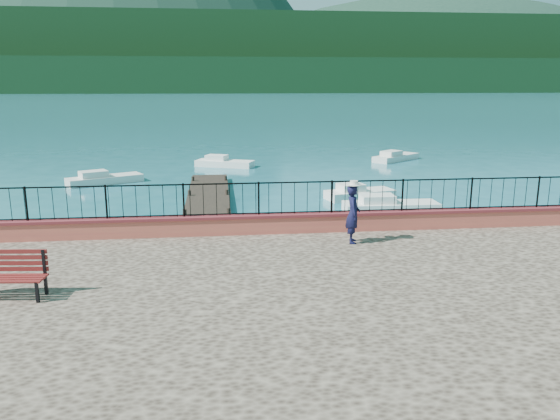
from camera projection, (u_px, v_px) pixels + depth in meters
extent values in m
plane|color=#19596B|center=(283.00, 322.00, 13.12)|extent=(2000.00, 2000.00, 0.00)
cube|color=#C25A46|center=(269.00, 224.00, 16.36)|extent=(28.00, 0.46, 0.58)
cube|color=black|center=(269.00, 199.00, 16.19)|extent=(27.00, 0.05, 0.95)
cube|color=#2D231C|center=(208.00, 207.00, 24.48)|extent=(2.00, 16.00, 0.30)
cube|color=black|center=(219.00, 76.00, 301.27)|extent=(900.00, 60.00, 18.00)
cube|color=black|center=(218.00, 56.00, 356.33)|extent=(900.00, 120.00, 44.00)
ellipsoid|color=#142D23|center=(427.00, 88.00, 578.89)|extent=(448.00, 384.00, 180.00)
cube|color=black|center=(3.00, 289.00, 11.39)|extent=(1.83, 0.71, 0.45)
cube|color=maroon|center=(6.00, 262.00, 11.54)|extent=(1.78, 0.25, 0.55)
imported|color=black|center=(353.00, 214.00, 15.26)|extent=(0.49, 0.66, 1.65)
cylinder|color=silver|center=(354.00, 183.00, 15.06)|extent=(0.44, 0.44, 0.12)
cube|color=silver|center=(80.00, 232.00, 19.45)|extent=(4.27, 1.66, 0.80)
cube|color=silver|center=(391.00, 203.00, 24.20)|extent=(4.21, 1.39, 0.80)
cube|color=white|center=(360.00, 191.00, 26.92)|extent=(3.59, 2.04, 0.80)
cube|color=silver|center=(105.00, 176.00, 30.97)|extent=(4.27, 3.07, 0.80)
cube|color=white|center=(225.00, 161.00, 37.17)|extent=(4.13, 2.70, 0.80)
cube|color=silver|center=(396.00, 155.00, 40.03)|extent=(4.14, 3.67, 0.80)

